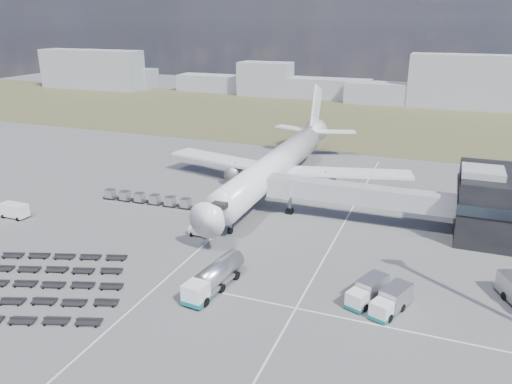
% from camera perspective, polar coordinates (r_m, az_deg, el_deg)
% --- Properties ---
extents(ground, '(420.00, 420.00, 0.00)m').
position_cam_1_polar(ground, '(72.25, -5.86, -7.45)').
color(ground, '#565659').
rests_on(ground, ground).
extents(grass_strip, '(420.00, 90.00, 0.01)m').
position_cam_1_polar(grass_strip, '(172.95, 10.88, 8.14)').
color(grass_strip, '#4E4C2E').
rests_on(grass_strip, ground).
extents(lane_markings, '(47.12, 110.00, 0.01)m').
position_cam_1_polar(lane_markings, '(71.29, 2.33, -7.74)').
color(lane_markings, silver).
rests_on(lane_markings, ground).
extents(jet_bridge, '(30.30, 3.80, 7.05)m').
position_cam_1_polar(jet_bridge, '(83.51, 10.26, -0.14)').
color(jet_bridge, '#939399').
rests_on(jet_bridge, ground).
extents(airliner, '(51.59, 64.53, 17.62)m').
position_cam_1_polar(airliner, '(98.29, 2.54, 3.26)').
color(airliner, white).
rests_on(airliner, ground).
extents(skyline, '(295.08, 24.48, 25.44)m').
position_cam_1_polar(skyline, '(208.18, 18.06, 11.94)').
color(skyline, '#9397A1').
rests_on(skyline, ground).
extents(fuel_tanker, '(3.96, 10.89, 3.44)m').
position_cam_1_polar(fuel_tanker, '(63.47, -4.82, -9.67)').
color(fuel_tanker, white).
rests_on(fuel_tanker, ground).
extents(pushback_tug, '(3.51, 1.99, 1.55)m').
position_cam_1_polar(pushback_tug, '(78.96, -6.31, -4.44)').
color(pushback_tug, white).
rests_on(pushback_tug, ground).
extents(utility_van, '(4.83, 2.27, 2.51)m').
position_cam_1_polar(utility_van, '(94.65, -25.90, -1.94)').
color(utility_van, white).
rests_on(utility_van, ground).
extents(catering_truck, '(3.33, 6.45, 2.83)m').
position_cam_1_polar(catering_truck, '(101.45, 8.36, 1.31)').
color(catering_truck, white).
rests_on(catering_truck, ground).
extents(service_trucks_near, '(7.43, 8.03, 2.61)m').
position_cam_1_polar(service_trucks_near, '(61.69, 13.88, -11.46)').
color(service_trucks_near, white).
rests_on(service_trucks_near, ground).
extents(uld_row, '(18.32, 2.34, 1.66)m').
position_cam_1_polar(uld_row, '(93.84, -12.34, -0.73)').
color(uld_row, black).
rests_on(uld_row, ground).
extents(baggage_dollies, '(25.01, 22.81, 0.68)m').
position_cam_1_polar(baggage_dollies, '(70.01, -23.69, -9.73)').
color(baggage_dollies, black).
rests_on(baggage_dollies, ground).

